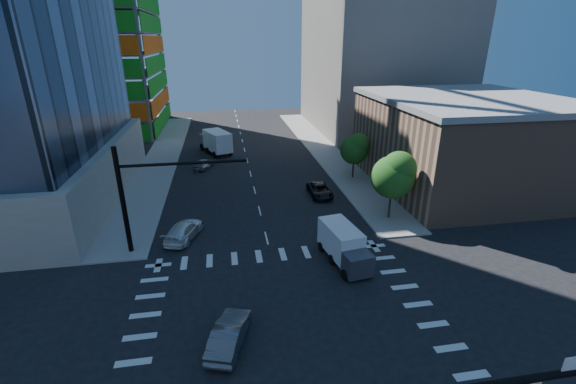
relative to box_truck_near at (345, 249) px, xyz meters
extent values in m
plane|color=black|center=(-5.67, -6.84, -1.26)|extent=(160.00, 160.00, 0.00)
cube|color=silver|center=(-5.67, -6.84, -1.25)|extent=(20.00, 20.00, 0.01)
cube|color=gray|center=(6.83, 33.16, -1.18)|extent=(5.00, 60.00, 0.15)
cube|color=gray|center=(-18.17, 33.16, -1.18)|extent=(5.00, 60.00, 0.15)
cube|color=#926C55|center=(19.33, 15.16, 3.74)|extent=(20.00, 22.00, 10.00)
cube|color=slate|center=(19.33, 15.16, 9.04)|extent=(20.50, 22.50, 0.60)
cube|color=slate|center=(21.33, 48.16, 12.74)|extent=(24.00, 30.00, 28.00)
cylinder|color=black|center=(0.83, -18.34, 6.29)|extent=(10.00, 0.24, 0.24)
cylinder|color=black|center=(-17.17, 4.66, 3.39)|extent=(0.40, 0.40, 9.00)
cylinder|color=black|center=(-12.17, 4.66, 6.29)|extent=(10.00, 0.24, 0.24)
imported|color=black|center=(-11.17, 4.66, 5.19)|extent=(0.16, 0.20, 1.00)
cylinder|color=#382316|center=(6.83, 7.16, 0.03)|extent=(0.20, 0.20, 2.27)
sphere|color=#144A13|center=(6.83, 7.16, 3.12)|extent=(4.16, 4.16, 4.16)
sphere|color=#346D24|center=(7.23, 6.86, 4.09)|extent=(3.25, 3.25, 3.25)
cylinder|color=#382316|center=(7.13, 19.16, -0.15)|extent=(0.20, 0.20, 1.92)
sphere|color=#144A13|center=(7.13, 19.16, 2.47)|extent=(3.52, 3.52, 3.52)
sphere|color=#346D24|center=(7.53, 18.86, 3.29)|extent=(2.75, 2.75, 2.75)
imported|color=black|center=(1.54, 14.16, -0.59)|extent=(2.28, 4.85, 1.34)
imported|color=white|center=(-12.95, 6.46, -0.50)|extent=(3.70, 5.60, 1.51)
imported|color=gray|center=(-11.78, 26.63, -0.58)|extent=(3.02, 4.32, 1.37)
imported|color=#54555A|center=(-9.32, -7.37, -0.49)|extent=(2.97, 4.91, 1.53)
cube|color=white|center=(0.00, 0.00, 0.43)|extent=(2.81, 4.72, 2.31)
cube|color=#424149|center=(0.00, 0.00, -0.15)|extent=(2.27, 1.90, 1.69)
cube|color=white|center=(-10.26, 34.46, 0.85)|extent=(4.56, 6.15, 2.89)
cube|color=#424149|center=(-10.26, 34.46, 0.13)|extent=(3.12, 2.82, 2.11)
camera|label=1|loc=(-8.96, -25.36, 15.47)|focal=24.00mm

